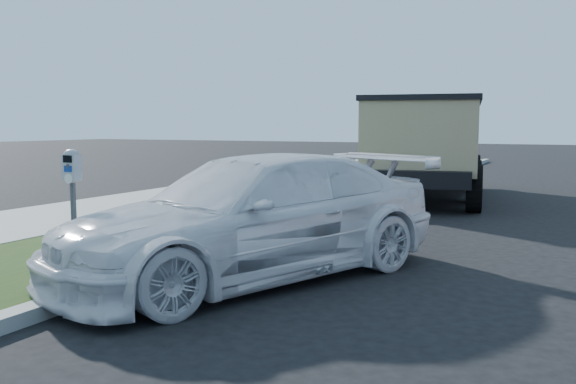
% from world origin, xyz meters
% --- Properties ---
extents(ground, '(120.00, 120.00, 0.00)m').
position_xyz_m(ground, '(0.00, 0.00, 0.00)').
color(ground, black).
rests_on(ground, ground).
extents(streetside, '(6.12, 50.00, 0.15)m').
position_xyz_m(streetside, '(-5.57, 2.00, 0.07)').
color(streetside, gray).
rests_on(streetside, ground).
extents(parking_meter, '(0.21, 0.15, 1.47)m').
position_xyz_m(parking_meter, '(-3.33, -0.91, 1.20)').
color(parking_meter, '#3F4247').
rests_on(parking_meter, ground).
extents(white_wagon, '(4.07, 5.66, 1.52)m').
position_xyz_m(white_wagon, '(-1.49, 0.33, 0.76)').
color(white_wagon, white).
rests_on(white_wagon, ground).
extents(dump_truck, '(3.64, 7.10, 2.66)m').
position_xyz_m(dump_truck, '(-1.64, 9.85, 1.50)').
color(dump_truck, black).
rests_on(dump_truck, ground).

